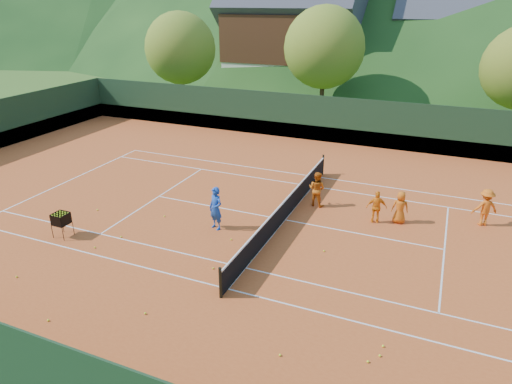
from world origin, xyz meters
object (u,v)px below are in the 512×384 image
at_px(ball_hopper, 61,219).
at_px(chalet_left, 293,32).
at_px(student_a, 317,189).
at_px(chalet_mid, 463,41).
at_px(student_b, 377,207).
at_px(student_d, 485,207).
at_px(tennis_net, 285,209).
at_px(student_c, 400,207).
at_px(coach, 216,208).

bearing_deg(ball_hopper, chalet_left, 93.91).
relative_size(ball_hopper, chalet_left, 0.07).
xyz_separation_m(student_a, chalet_mid, (5.20, 32.01, 4.17)).
bearing_deg(student_b, chalet_mid, -108.27).
xyz_separation_m(student_a, student_d, (6.94, 0.82, -0.01)).
xyz_separation_m(student_d, chalet_left, (-17.74, 27.19, 4.83)).
xyz_separation_m(tennis_net, ball_hopper, (-7.62, -4.82, 0.25)).
bearing_deg(student_b, student_c, -171.48).
bearing_deg(tennis_net, student_a, 68.13).
height_order(coach, chalet_mid, chalet_mid).
relative_size(coach, chalet_left, 0.13).
bearing_deg(coach, chalet_mid, 97.98).
relative_size(tennis_net, ball_hopper, 12.07).
xyz_separation_m(student_b, tennis_net, (-3.59, -1.28, -0.21)).
bearing_deg(ball_hopper, tennis_net, 32.33).
bearing_deg(student_b, student_d, -173.77).
bearing_deg(student_b, coach, 13.72).
xyz_separation_m(student_c, ball_hopper, (-12.12, -6.48, 0.05)).
distance_m(student_a, chalet_mid, 32.69).
bearing_deg(tennis_net, coach, -141.72).
height_order(tennis_net, chalet_mid, chalet_mid).
bearing_deg(student_c, chalet_left, -74.25).
relative_size(student_a, student_c, 1.15).
xyz_separation_m(ball_hopper, chalet_mid, (13.62, 38.82, 4.22)).
relative_size(coach, tennis_net, 0.15).
distance_m(student_a, tennis_net, 2.17).
height_order(coach, tennis_net, coach).
height_order(student_a, chalet_mid, chalet_mid).
xyz_separation_m(student_c, chalet_left, (-14.50, 28.34, 4.93)).
relative_size(student_b, chalet_mid, 0.11).
relative_size(coach, chalet_mid, 0.14).
bearing_deg(chalet_mid, chalet_left, -165.96).
bearing_deg(student_a, coach, 62.09).
xyz_separation_m(coach, tennis_net, (2.33, 1.84, -0.40)).
bearing_deg(student_a, chalet_left, -57.58).
bearing_deg(student_c, chalet_mid, -104.00).
distance_m(ball_hopper, chalet_mid, 41.36).
relative_size(chalet_left, chalet_mid, 1.09).
bearing_deg(chalet_left, student_b, -64.68).
bearing_deg(student_b, student_a, -28.40).
height_order(student_a, tennis_net, student_a).
relative_size(student_a, student_b, 1.14).
distance_m(student_b, chalet_left, 32.15).
bearing_deg(chalet_left, ball_hopper, -86.09).
relative_size(ball_hopper, chalet_mid, 0.08).
height_order(student_d, chalet_mid, chalet_mid).
bearing_deg(student_c, student_a, -16.54).
relative_size(student_d, chalet_mid, 0.13).
relative_size(coach, student_a, 1.13).
distance_m(student_c, chalet_mid, 32.66).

